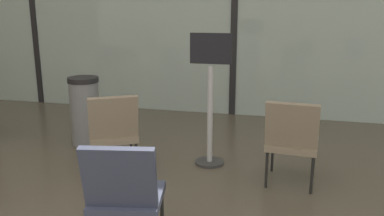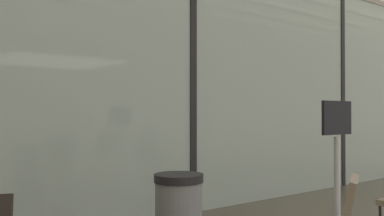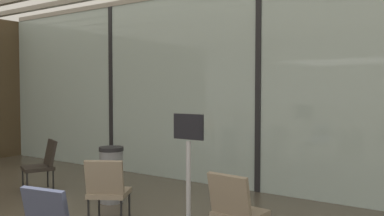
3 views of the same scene
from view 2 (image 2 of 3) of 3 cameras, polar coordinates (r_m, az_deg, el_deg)
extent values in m
cube|color=#A3B7B2|center=(5.73, -0.11, 3.71)|extent=(14.00, 0.08, 3.53)
cube|color=black|center=(5.73, -0.11, 3.71)|extent=(0.10, 0.12, 3.53)
cube|color=black|center=(8.34, 19.30, 2.35)|extent=(0.10, 0.12, 3.53)
ellipsoid|color=silver|center=(10.87, -8.87, 2.89)|extent=(12.87, 4.02, 4.02)
sphere|color=black|center=(8.13, -18.95, 6.29)|extent=(0.28, 0.28, 0.28)
sphere|color=black|center=(8.46, -13.14, 5.99)|extent=(0.28, 0.28, 0.28)
sphere|color=black|center=(8.88, -7.83, 5.67)|extent=(0.28, 0.28, 0.28)
cube|color=#7F705B|center=(3.28, 20.17, -12.50)|extent=(0.49, 0.36, 0.44)
cylinder|color=black|center=(3.27, -1.79, -9.35)|extent=(0.38, 0.38, 0.06)
cylinder|color=#B2B2B7|center=(4.32, 18.88, -10.97)|extent=(0.06, 0.06, 1.10)
cube|color=black|center=(4.25, 18.84, -1.25)|extent=(0.44, 0.03, 0.32)
camera|label=1|loc=(4.72, 74.28, 4.59)|focal=37.49mm
camera|label=3|loc=(6.72, 67.84, 3.33)|focal=38.02mm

